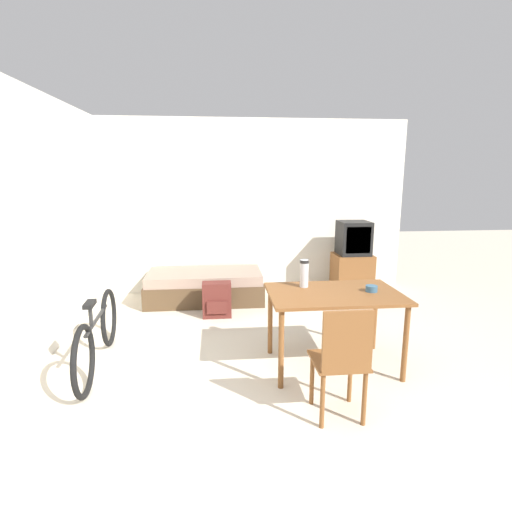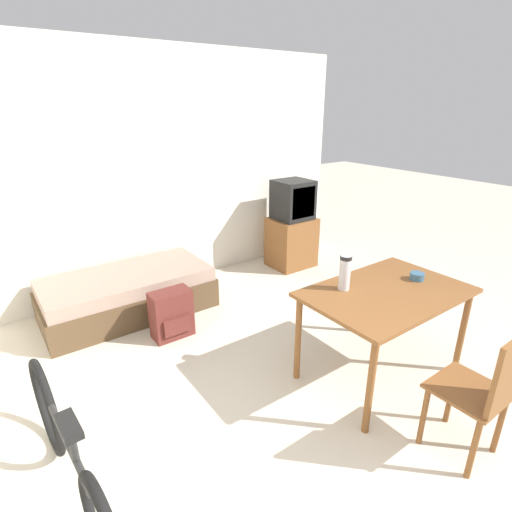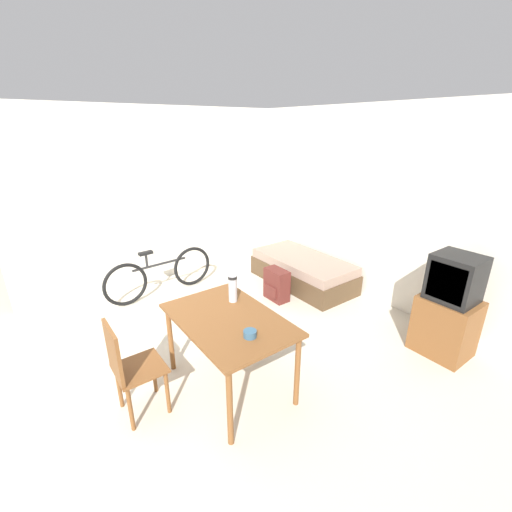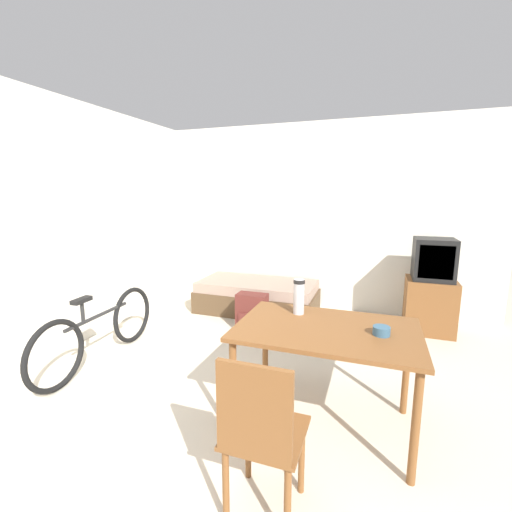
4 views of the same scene
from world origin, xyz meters
name	(u,v)px [view 2 (image 2 of 4)]	position (x,y,z in m)	size (l,w,h in m)	color
wall_back	(150,173)	(0.00, 3.88, 1.35)	(5.28, 0.06, 2.70)	silver
daybed	(128,294)	(-0.57, 3.36, 0.22)	(1.71, 0.84, 0.45)	#4C3823
tv	(292,228)	(1.69, 3.36, 0.54)	(0.56, 0.48, 1.17)	brown
dining_table	(386,301)	(0.73, 1.15, 0.67)	(1.26, 0.83, 0.76)	brown
wooden_chair	(485,389)	(0.54, 0.27, 0.52)	(0.40, 0.40, 0.93)	brown
bicycle	(71,461)	(-1.55, 1.37, 0.33)	(0.14, 1.70, 0.73)	black
thermos_flask	(345,271)	(0.48, 1.36, 0.91)	(0.09, 0.09, 0.28)	#B7B7BC
mate_bowl	(417,276)	(1.09, 1.14, 0.79)	(0.11, 0.11, 0.06)	#335670
backpack	(172,314)	(-0.39, 2.66, 0.23)	(0.38, 0.24, 0.47)	#56231E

